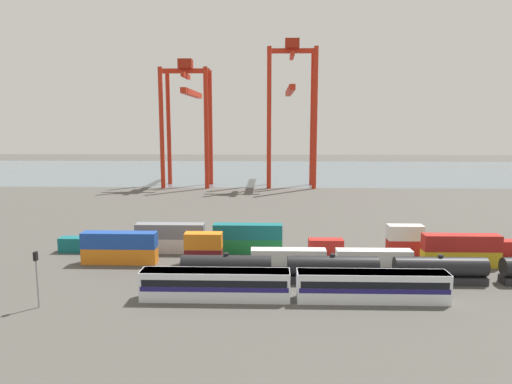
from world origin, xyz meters
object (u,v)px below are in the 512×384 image
shipping_container_16 (326,246)px  shipping_container_19 (484,248)px  freight_tank_row (440,270)px  shipping_container_0 (120,255)px  gantry_crane_west (188,109)px  signal_mast (37,271)px  shipping_container_12 (171,245)px  gantry_crane_central (291,101)px  shipping_container_2 (204,256)px  passenger_train (293,284)px

shipping_container_16 → shipping_container_19: same height
freight_tank_row → shipping_container_19: (12.89, 14.81, -0.65)m
freight_tank_row → shipping_container_0: bearing=170.6°
shipping_container_16 → gantry_crane_west: (-39.25, 89.07, 26.16)m
signal_mast → shipping_container_12: 27.85m
shipping_container_16 → shipping_container_19: 27.43m
freight_tank_row → shipping_container_19: 19.64m
gantry_crane_central → shipping_container_2: bearing=-100.7°
shipping_container_0 → gantry_crane_central: size_ratio=0.24×
shipping_container_16 → shipping_container_2: bearing=-162.0°
passenger_train → shipping_container_0: 31.50m
shipping_container_19 → gantry_crane_west: gantry_crane_west is taller
passenger_train → shipping_container_19: 40.65m
shipping_container_12 → gantry_crane_central: (25.05, 89.26, 28.98)m
shipping_container_0 → shipping_container_19: 62.15m
shipping_container_2 → gantry_crane_central: size_ratio=0.12×
passenger_train → gantry_crane_west: (-32.46, 110.99, 25.32)m
freight_tank_row → signal_mast: (-53.22, -10.44, 2.72)m
shipping_container_0 → shipping_container_12: 9.62m
shipping_container_0 → shipping_container_19: bearing=6.2°
passenger_train → shipping_container_2: passenger_train is taller
shipping_container_2 → gantry_crane_west: gantry_crane_west is taller
shipping_container_0 → shipping_container_2: same height
shipping_container_16 → shipping_container_19: bearing=0.0°
shipping_container_12 → shipping_container_16: (27.43, 0.00, 0.00)m
shipping_container_12 → shipping_container_19: bearing=0.0°
shipping_container_2 → shipping_container_16: 21.65m
shipping_container_19 → gantry_crane_west: size_ratio=0.27×
shipping_container_2 → gantry_crane_central: (18.21, 95.95, 28.98)m
passenger_train → signal_mast: (-31.89, -3.33, 2.53)m
shipping_container_0 → shipping_container_2: 13.76m
passenger_train → shipping_container_2: size_ratio=6.57×
passenger_train → shipping_container_19: bearing=32.6°
shipping_container_0 → shipping_container_2: size_ratio=2.00×
signal_mast → passenger_train: bearing=6.0°
gantry_crane_west → gantry_crane_central: size_ratio=0.87×
shipping_container_19 → shipping_container_2: bearing=-172.1°
freight_tank_row → signal_mast: signal_mast is taller
shipping_container_19 → freight_tank_row: bearing=-131.0°
freight_tank_row → shipping_container_16: size_ratio=12.31×
shipping_container_12 → signal_mast: bearing=-114.0°
passenger_train → signal_mast: 32.16m
passenger_train → shipping_container_12: bearing=133.3°
passenger_train → gantry_crane_central: bearing=87.7°
passenger_train → freight_tank_row: size_ratio=0.53×
passenger_train → shipping_container_12: (-20.64, 21.92, -0.84)m
shipping_container_0 → gantry_crane_central: bearing=71.6°
signal_mast → shipping_container_19: size_ratio=0.59×
shipping_container_12 → gantry_crane_central: gantry_crane_central is taller
signal_mast → shipping_container_12: signal_mast is taller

